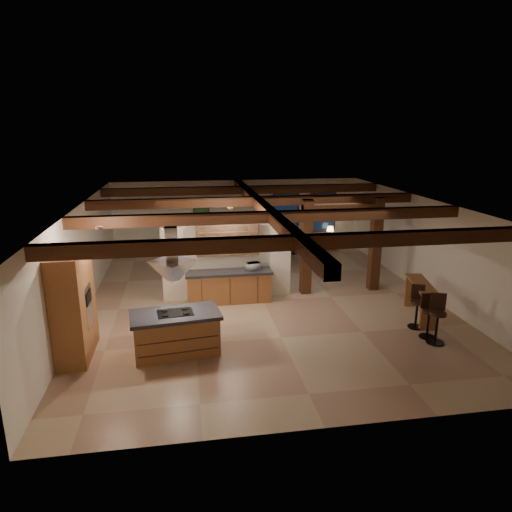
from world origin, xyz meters
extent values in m
plane|color=tan|center=(0.00, 0.00, 0.00)|extent=(12.00, 12.00, 0.00)
plane|color=silver|center=(0.00, 6.00, 1.45)|extent=(10.00, 0.00, 10.00)
plane|color=silver|center=(0.00, -6.00, 1.45)|extent=(10.00, 0.00, 10.00)
plane|color=silver|center=(-5.00, 0.00, 1.45)|extent=(0.00, 12.00, 12.00)
plane|color=silver|center=(5.00, 0.00, 1.45)|extent=(0.00, 12.00, 12.00)
plane|color=#392412|center=(0.00, 0.00, 2.90)|extent=(12.00, 12.00, 0.00)
cube|color=#38170E|center=(0.00, -4.00, 2.76)|extent=(10.00, 0.25, 0.28)
cube|color=#38170E|center=(0.00, -1.30, 2.76)|extent=(10.00, 0.25, 0.28)
cube|color=#38170E|center=(0.00, 1.30, 2.76)|extent=(10.00, 0.25, 0.28)
cube|color=#38170E|center=(0.00, 4.00, 2.76)|extent=(10.00, 0.25, 0.28)
cube|color=#38170E|center=(0.00, 0.00, 2.76)|extent=(0.28, 12.00, 0.28)
cube|color=#38170E|center=(1.40, 0.50, 1.45)|extent=(0.30, 0.30, 2.90)
cube|color=#38170E|center=(3.60, 0.50, 1.45)|extent=(0.30, 0.30, 2.90)
cube|color=#38170E|center=(2.50, 0.50, 2.60)|extent=(2.50, 0.28, 0.28)
cube|color=silver|center=(-1.00, 0.50, 1.10)|extent=(3.80, 0.18, 2.20)
cube|color=#975930|center=(-4.67, -2.60, 1.20)|extent=(0.64, 1.60, 2.40)
cube|color=silver|center=(-4.37, -2.60, 1.15)|extent=(0.06, 0.62, 0.95)
cube|color=black|center=(-4.33, -2.60, 1.35)|extent=(0.01, 0.50, 0.28)
cube|color=#975930|center=(-1.00, 0.11, 0.43)|extent=(2.40, 0.60, 0.86)
cube|color=black|center=(-1.00, 0.11, 0.90)|extent=(2.50, 0.66, 0.08)
cube|color=#975930|center=(-1.00, 0.32, 1.85)|extent=(1.80, 0.34, 0.95)
cube|color=silver|center=(-1.00, 0.14, 1.85)|extent=(1.74, 0.02, 0.90)
pyramid|color=silver|center=(-2.49, -2.84, 1.73)|extent=(1.10, 1.10, 0.45)
cube|color=silver|center=(-2.49, -2.84, 2.54)|extent=(0.26, 0.22, 0.73)
cube|color=#38170E|center=(2.00, 5.94, 1.50)|extent=(1.10, 0.05, 1.70)
cube|color=black|center=(2.00, 5.91, 1.50)|extent=(0.95, 0.02, 1.55)
cube|color=#38170E|center=(3.60, 5.94, 1.50)|extent=(1.10, 0.05, 1.70)
cube|color=black|center=(3.60, 5.91, 1.50)|extent=(0.95, 0.02, 1.55)
cube|color=#38170E|center=(-1.50, 5.94, 1.70)|extent=(0.65, 0.04, 0.85)
cube|color=#275C30|center=(-1.50, 5.92, 1.70)|extent=(0.55, 0.01, 0.75)
cylinder|color=silver|center=(-2.60, -2.80, 2.87)|extent=(0.16, 0.16, 0.03)
cylinder|color=silver|center=(-1.00, -0.50, 2.87)|extent=(0.16, 0.16, 0.03)
cylinder|color=silver|center=(-4.00, -2.50, 2.87)|extent=(0.16, 0.16, 0.03)
cube|color=#975930|center=(-2.49, -2.84, 0.44)|extent=(1.94, 1.14, 0.88)
cube|color=black|center=(-2.49, -2.84, 0.92)|extent=(2.08, 1.28, 0.08)
cube|color=black|center=(-2.49, -2.84, 0.97)|extent=(0.82, 0.60, 0.02)
imported|color=#3A1C0E|center=(0.14, 3.24, 0.33)|extent=(2.04, 1.38, 0.66)
imported|color=black|center=(2.91, 5.50, 0.30)|extent=(2.20, 1.42, 0.60)
imported|color=#BCBCC1|center=(-0.28, 0.11, 1.05)|extent=(0.44, 0.34, 0.22)
cube|color=#975930|center=(3.92, -1.84, 0.92)|extent=(0.86, 1.86, 0.05)
cube|color=#975930|center=(3.73, -2.63, 0.45)|extent=(0.42, 0.18, 0.90)
cube|color=#975930|center=(4.12, -1.05, 0.45)|extent=(0.42, 0.18, 0.90)
cube|color=#38170E|center=(3.84, 5.56, 0.30)|extent=(0.50, 0.50, 0.60)
cylinder|color=black|center=(3.84, 5.56, 0.68)|extent=(0.06, 0.06, 0.17)
cone|color=#FFD499|center=(3.84, 5.56, 0.86)|extent=(0.30, 0.30, 0.19)
cylinder|color=black|center=(3.53, -3.34, 0.75)|extent=(0.37, 0.37, 0.07)
cube|color=black|center=(3.60, -3.18, 0.98)|extent=(0.34, 0.17, 0.41)
cylinder|color=black|center=(3.53, -3.34, 0.37)|extent=(0.06, 0.06, 0.73)
cylinder|color=black|center=(3.53, -3.34, 0.02)|extent=(0.41, 0.41, 0.03)
cylinder|color=black|center=(3.50, -3.03, 0.68)|extent=(0.34, 0.34, 0.07)
cube|color=black|center=(3.51, -2.87, 0.89)|extent=(0.32, 0.05, 0.38)
cylinder|color=black|center=(3.50, -3.03, 0.34)|extent=(0.06, 0.06, 0.66)
cylinder|color=black|center=(3.50, -3.03, 0.02)|extent=(0.38, 0.38, 0.03)
cylinder|color=black|center=(3.50, -2.45, 0.69)|extent=(0.35, 0.35, 0.07)
cube|color=black|center=(3.57, -2.30, 0.91)|extent=(0.31, 0.17, 0.38)
cylinder|color=black|center=(3.50, -2.45, 0.35)|extent=(0.06, 0.06, 0.67)
cylinder|color=black|center=(3.50, -2.45, 0.02)|extent=(0.38, 0.38, 0.03)
cube|color=#38170E|center=(-0.87, 2.84, 0.49)|extent=(0.61, 0.61, 0.07)
cube|color=#38170E|center=(-0.78, 3.05, 0.90)|extent=(0.45, 0.23, 0.82)
cylinder|color=#38170E|center=(-1.11, 2.74, 0.23)|extent=(0.05, 0.05, 0.46)
cylinder|color=#38170E|center=(-0.77, 2.59, 0.23)|extent=(0.05, 0.05, 0.46)
cylinder|color=#38170E|center=(-0.97, 3.08, 0.23)|extent=(0.05, 0.05, 0.46)
cylinder|color=#38170E|center=(-0.62, 2.94, 0.23)|extent=(0.05, 0.05, 0.46)
cube|color=#38170E|center=(-0.26, 4.25, 0.49)|extent=(0.61, 0.61, 0.07)
cube|color=#38170E|center=(-0.35, 4.04, 0.90)|extent=(0.45, 0.23, 0.82)
cylinder|color=#38170E|center=(-0.02, 4.35, 0.23)|extent=(0.05, 0.05, 0.46)
cylinder|color=#38170E|center=(-0.36, 4.50, 0.23)|extent=(0.05, 0.05, 0.46)
cylinder|color=#38170E|center=(-0.17, 4.01, 0.23)|extent=(0.05, 0.05, 0.46)
cylinder|color=#38170E|center=(-0.51, 4.15, 0.23)|extent=(0.05, 0.05, 0.46)
cube|color=#38170E|center=(0.54, 2.23, 0.49)|extent=(0.61, 0.61, 0.07)
cube|color=#38170E|center=(0.63, 2.44, 0.90)|extent=(0.45, 0.23, 0.82)
cylinder|color=#38170E|center=(0.30, 2.14, 0.23)|extent=(0.05, 0.05, 0.46)
cylinder|color=#38170E|center=(0.64, 1.99, 0.23)|extent=(0.05, 0.05, 0.46)
cylinder|color=#38170E|center=(0.44, 2.48, 0.23)|extent=(0.05, 0.05, 0.46)
cylinder|color=#38170E|center=(0.79, 2.33, 0.23)|extent=(0.05, 0.05, 0.46)
cube|color=#38170E|center=(1.15, 3.65, 0.49)|extent=(0.61, 0.61, 0.07)
cube|color=#38170E|center=(1.06, 3.43, 0.90)|extent=(0.45, 0.23, 0.82)
cylinder|color=#38170E|center=(1.39, 3.74, 0.23)|extent=(0.05, 0.05, 0.46)
cylinder|color=#38170E|center=(1.05, 3.89, 0.23)|extent=(0.05, 0.05, 0.46)
cylinder|color=#38170E|center=(1.25, 3.40, 0.23)|extent=(0.05, 0.05, 0.46)
cylinder|color=#38170E|center=(0.90, 3.55, 0.23)|extent=(0.05, 0.05, 0.46)
camera|label=1|loc=(-2.22, -12.38, 4.89)|focal=32.00mm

